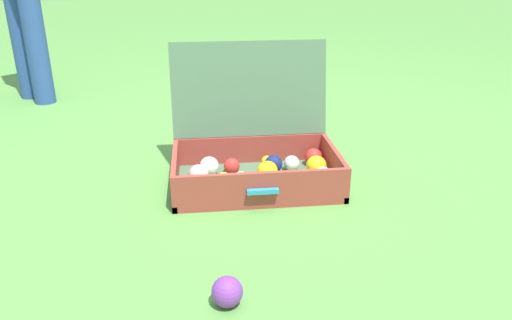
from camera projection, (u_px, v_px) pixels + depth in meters
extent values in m
plane|color=#569342|center=(266.00, 181.00, 1.96)|extent=(16.00, 16.00, 0.00)
cube|color=#4C7051|center=(256.00, 183.00, 1.92)|extent=(0.63, 0.38, 0.03)
cube|color=#9E3D33|center=(175.00, 173.00, 1.86)|extent=(0.02, 0.38, 0.14)
cube|color=#9E3D33|center=(334.00, 166.00, 1.93)|extent=(0.02, 0.38, 0.14)
cube|color=#9E3D33|center=(262.00, 190.00, 1.73)|extent=(0.59, 0.02, 0.14)
cube|color=#9E3D33|center=(251.00, 152.00, 2.06)|extent=(0.59, 0.02, 0.14)
cube|color=#4C7051|center=(249.00, 89.00, 2.00)|extent=(0.63, 0.10, 0.38)
cube|color=teal|center=(263.00, 191.00, 1.71)|extent=(0.11, 0.02, 0.02)
sphere|color=#D1B784|center=(241.00, 180.00, 1.83)|extent=(0.07, 0.07, 0.07)
sphere|color=white|center=(292.00, 163.00, 1.98)|extent=(0.06, 0.06, 0.06)
sphere|color=red|center=(314.00, 157.00, 2.03)|extent=(0.07, 0.07, 0.07)
sphere|color=white|center=(209.00, 166.00, 1.94)|extent=(0.08, 0.08, 0.08)
sphere|color=white|center=(199.00, 175.00, 1.87)|extent=(0.08, 0.08, 0.08)
sphere|color=yellow|center=(316.00, 166.00, 1.93)|extent=(0.08, 0.08, 0.08)
sphere|color=orange|center=(206.00, 189.00, 1.76)|extent=(0.07, 0.07, 0.07)
sphere|color=yellow|center=(267.00, 171.00, 1.89)|extent=(0.08, 0.08, 0.08)
sphere|color=yellow|center=(267.00, 161.00, 2.02)|extent=(0.05, 0.05, 0.05)
sphere|color=red|center=(232.00, 166.00, 1.95)|extent=(0.06, 0.06, 0.06)
sphere|color=#D1B784|center=(284.00, 178.00, 1.86)|extent=(0.05, 0.05, 0.05)
sphere|color=white|center=(323.00, 176.00, 1.87)|extent=(0.07, 0.07, 0.07)
sphere|color=#CCDB38|center=(224.00, 182.00, 1.82)|extent=(0.07, 0.07, 0.07)
sphere|color=white|center=(261.00, 182.00, 1.84)|extent=(0.05, 0.05, 0.05)
sphere|color=navy|center=(274.00, 164.00, 1.97)|extent=(0.07, 0.07, 0.07)
sphere|color=yellow|center=(251.00, 187.00, 1.78)|extent=(0.07, 0.07, 0.07)
sphere|color=purple|center=(227.00, 292.00, 1.26)|extent=(0.08, 0.08, 0.08)
cylinder|color=#2D4C93|center=(19.00, 25.00, 2.91)|extent=(0.12, 0.12, 0.87)
cylinder|color=#2D4C93|center=(33.00, 28.00, 2.80)|extent=(0.12, 0.12, 0.87)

